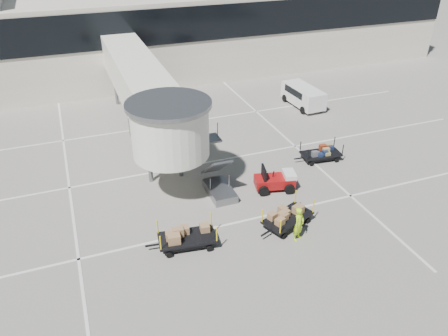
{
  "coord_description": "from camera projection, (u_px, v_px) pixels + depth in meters",
  "views": [
    {
      "loc": [
        -9.01,
        -15.94,
        14.91
      ],
      "look_at": [
        -1.24,
        4.69,
        2.0
      ],
      "focal_mm": 35.0,
      "sensor_mm": 36.0,
      "label": 1
    }
  ],
  "objects": [
    {
      "name": "jet_bridge",
      "position": [
        147.0,
        94.0,
        29.68
      ],
      "size": [
        5.7,
        20.4,
        6.03
      ],
      "color": "white",
      "rests_on": "ground"
    },
    {
      "name": "lane_markings",
      "position": [
        208.0,
        160.0,
        30.47
      ],
      "size": [
        40.0,
        30.0,
        0.02
      ],
      "color": "silver",
      "rests_on": "ground"
    },
    {
      "name": "terminal",
      "position": [
        146.0,
        34.0,
        45.14
      ],
      "size": [
        64.0,
        12.11,
        15.2
      ],
      "color": "beige",
      "rests_on": "ground"
    },
    {
      "name": "box_cart_near",
      "position": [
        288.0,
        216.0,
        23.92
      ],
      "size": [
        3.55,
        2.38,
        1.38
      ],
      "rotation": [
        0.0,
        0.0,
        0.38
      ],
      "color": "black",
      "rests_on": "ground"
    },
    {
      "name": "ground_worker",
      "position": [
        299.0,
        224.0,
        22.61
      ],
      "size": [
        0.85,
        0.76,
        1.95
      ],
      "primitive_type": "imported",
      "rotation": [
        0.0,
        0.0,
        0.54
      ],
      "color": "#ACDF17",
      "rests_on": "ground"
    },
    {
      "name": "box_cart_far",
      "position": [
        186.0,
        238.0,
        22.33
      ],
      "size": [
        3.69,
        1.82,
        1.42
      ],
      "rotation": [
        0.0,
        0.0,
        -0.12
      ],
      "color": "black",
      "rests_on": "ground"
    },
    {
      "name": "baggage_tug",
      "position": [
        276.0,
        181.0,
        26.99
      ],
      "size": [
        2.66,
        2.03,
        1.61
      ],
      "rotation": [
        0.0,
        0.0,
        -0.23
      ],
      "color": "maroon",
      "rests_on": "ground"
    },
    {
      "name": "ground",
      "position": [
        277.0,
        238.0,
        23.14
      ],
      "size": [
        140.0,
        140.0,
        0.0
      ],
      "primitive_type": "plane",
      "color": "gray",
      "rests_on": "ground"
    },
    {
      "name": "suitcase_cart",
      "position": [
        321.0,
        154.0,
        30.25
      ],
      "size": [
        3.39,
        1.59,
        1.31
      ],
      "rotation": [
        0.0,
        0.0,
        -0.09
      ],
      "color": "black",
      "rests_on": "ground"
    },
    {
      "name": "minivan",
      "position": [
        302.0,
        94.0,
        38.57
      ],
      "size": [
        2.22,
        4.68,
        1.74
      ],
      "rotation": [
        0.0,
        0.0,
        0.05
      ],
      "color": "silver",
      "rests_on": "ground"
    }
  ]
}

